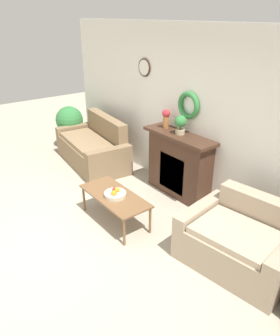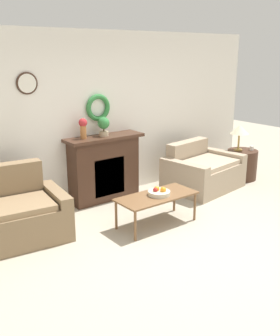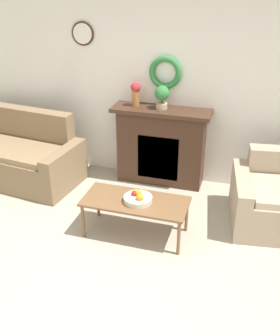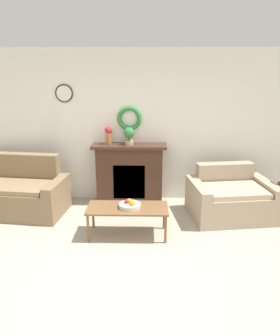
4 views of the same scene
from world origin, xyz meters
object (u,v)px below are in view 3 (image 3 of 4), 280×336
Objects in this scene: couch_left at (18,157)px; potted_plant_on_mantel at (162,96)px; vase_on_mantel_left at (136,92)px; coffee_table at (135,204)px; fireplace at (161,146)px; fruit_bowl at (138,198)px.

couch_left is 6.17× the size of potted_plant_on_mantel.
couch_left is 5.91× the size of vase_on_mantel_left.
potted_plant_on_mantel is (-0.04, 1.28, 0.85)m from coffee_table.
couch_left is 1.91m from vase_on_mantel_left.
vase_on_mantel_left reaches higher than fireplace.
fruit_bowl is at bearing -15.50° from couch_left.
fruit_bowl is (2.03, -0.82, 0.15)m from couch_left.
potted_plant_on_mantel reaches higher than fireplace.
coffee_table is at bearing -88.10° from fireplace.
fruit_bowl is 0.99× the size of vase_on_mantel_left.
fruit_bowl is 1.51m from potted_plant_on_mantel.
fireplace is 4.32× the size of potted_plant_on_mantel.
potted_plant_on_mantel is at bearing -77.51° from fireplace.
coffee_table is 1.61m from vase_on_mantel_left.
coffee_table is (0.04, -1.30, -0.14)m from fireplace.
couch_left is (-1.95, -0.48, -0.22)m from fireplace.
potted_plant_on_mantel is (0.36, -0.02, -0.01)m from vase_on_mantel_left.
fireplace is 1.13× the size of coffee_table.
fireplace is 1.31m from fruit_bowl.
vase_on_mantel_left is at bearing 176.79° from potted_plant_on_mantel.
vase_on_mantel_left reaches higher than fruit_bowl.
couch_left is 2.19m from fruit_bowl.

